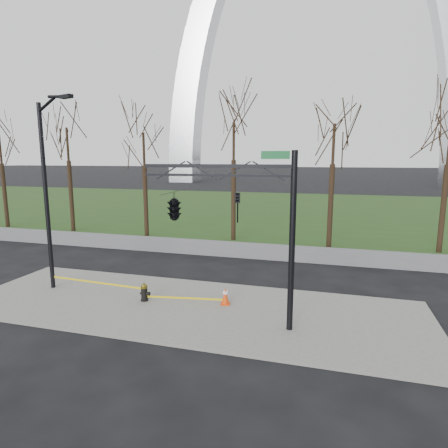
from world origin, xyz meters
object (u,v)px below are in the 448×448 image
(fire_hydrant, at_px, (145,292))
(traffic_cone, at_px, (225,296))
(traffic_signal_mast, at_px, (196,207))
(street_light, at_px, (48,184))

(fire_hydrant, bearing_deg, traffic_cone, 13.06)
(traffic_cone, height_order, traffic_signal_mast, traffic_signal_mast)
(traffic_signal_mast, bearing_deg, traffic_cone, 68.32)
(traffic_cone, distance_m, street_light, 8.77)
(traffic_signal_mast, bearing_deg, street_light, 166.38)
(street_light, bearing_deg, traffic_signal_mast, 8.67)
(fire_hydrant, xyz_separation_m, street_light, (-4.45, 0.25, 4.25))
(fire_hydrant, bearing_deg, traffic_signal_mast, -19.40)
(fire_hydrant, distance_m, traffic_cone, 3.27)
(fire_hydrant, relative_size, traffic_cone, 1.10)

